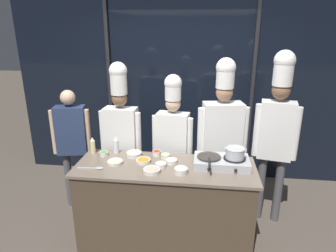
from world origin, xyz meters
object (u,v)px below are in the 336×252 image
Objects in this scene: chef_head at (121,129)px; chef_pastry at (277,124)px; prep_bowl_noodles at (134,154)px; prep_bowl_chicken at (115,162)px; prep_bowl_carrots at (143,161)px; chef_line at (222,130)px; prep_bowl_onion at (161,164)px; stock_pot at (235,153)px; squeeze_bottle_clear at (116,145)px; prep_bowl_shrimp at (152,170)px; person_guest at (72,138)px; prep_bowl_scallions at (104,153)px; frying_pan at (209,155)px; serving_spoon_slotted at (96,168)px; prep_bowl_ginger at (165,156)px; prep_bowl_bean_sprouts at (181,170)px; chef_sous at (173,136)px; prep_bowl_chili_flakes at (157,153)px; portable_stove at (221,162)px; squeeze_bottle_oil at (93,146)px; prep_bowl_garlic at (171,161)px.

chef_pastry is (1.79, 0.02, 0.13)m from chef_head.
prep_bowl_chicken is at bearing -126.70° from prep_bowl_noodles.
chef_line is (0.84, 0.51, 0.20)m from prep_bowl_carrots.
prep_bowl_onion is (0.49, -0.01, 0.00)m from prep_bowl_chicken.
squeeze_bottle_clear is (-1.29, 0.19, -0.06)m from stock_pot.
prep_bowl_noodles is 0.08× the size of chef_pastry.
chef_pastry reaches higher than prep_bowl_onion.
person_guest is at bearing 148.02° from prep_bowl_shrimp.
prep_bowl_scallions is 0.06× the size of person_guest.
serving_spoon_slotted is at bearing -169.32° from frying_pan.
prep_bowl_shrimp is at bearing 137.32° from person_guest.
prep_bowl_noodles is at bearing 9.95° from chef_line.
prep_bowl_ginger is 0.73× the size of prep_bowl_bean_sprouts.
chef_sous is at bearing -7.75° from chef_line.
chef_sous is at bearing -174.63° from chef_head.
prep_bowl_bean_sprouts reaches higher than prep_bowl_chicken.
prep_bowl_chili_flakes is at bearing 33.43° from prep_bowl_chicken.
prep_bowl_carrots is 1.00m from chef_line.
chef_head is at bearing 161.25° from stock_pot.
portable_stove is 1.43m from squeeze_bottle_oil.
prep_bowl_chili_flakes is 0.05× the size of chef_pastry.
prep_bowl_onion is at bearing -26.91° from squeeze_bottle_clear.
prep_bowl_chili_flakes is (-0.83, 0.18, -0.13)m from stock_pot.
chef_line reaches higher than prep_bowl_noodles.
prep_bowl_garlic is at bearing 16.84° from serving_spoon_slotted.
portable_stove is at bearing 76.48° from chef_line.
prep_bowl_scallions is (-1.41, 0.10, -0.13)m from stock_pot.
chef_pastry reaches higher than prep_bowl_carrots.
person_guest is at bearing 165.24° from portable_stove.
prep_bowl_bean_sprouts is (0.70, -0.13, 0.01)m from prep_bowl_chicken.
prep_bowl_bean_sprouts is at bearing 48.35° from chef_line.
frying_pan is 0.63m from chef_sous.
person_guest reaches higher than prep_bowl_garlic.
prep_bowl_chicken is at bearing -176.21° from stock_pot.
prep_bowl_noodles is 0.44m from prep_bowl_garlic.
chef_pastry is (1.21, 0.35, 0.30)m from prep_bowl_ginger.
stock_pot reaches higher than prep_bowl_chili_flakes.
frying_pan is 3.72× the size of prep_bowl_onion.
prep_bowl_onion is at bearing -16.97° from squeeze_bottle_oil.
stock_pot reaches higher than squeeze_bottle_oil.
squeeze_bottle_clear is at bearing 37.32° from prep_bowl_scallions.
squeeze_bottle_clear is 0.41m from prep_bowl_carrots.
prep_bowl_shrimp is at bearing 34.74° from chef_line.
chef_head is at bearing -8.36° from chef_line.
stock_pot is at bearing 91.13° from chef_line.
stock_pot is 1.24m from prep_bowl_chicken.
prep_bowl_scallions reaches higher than prep_bowl_onion.
portable_stove is 2.80× the size of squeeze_bottle_clear.
frying_pan is 0.61m from prep_bowl_shrimp.
portable_stove is 0.29× the size of chef_line.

